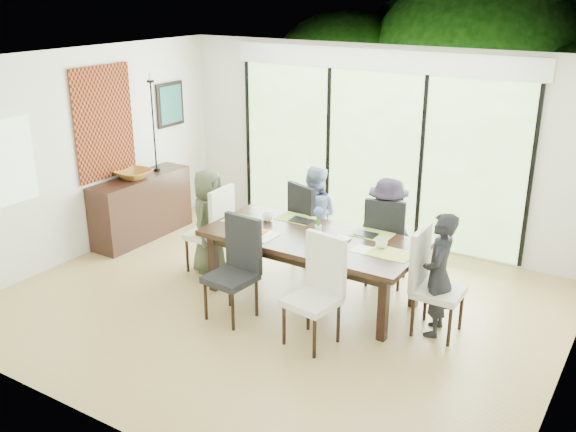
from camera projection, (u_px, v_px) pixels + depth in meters
The scene contains 60 objects.
floor at pixel (276, 306), 7.27m from camera, with size 6.00×5.00×0.01m, color olive.
ceiling at pixel (275, 62), 6.35m from camera, with size 6.00×5.00×0.01m, color white.
wall_back at pixel (375, 145), 8.81m from camera, with size 6.00×0.02×2.70m, color silver.
wall_front at pixel (94, 278), 4.81m from camera, with size 6.00×0.02×2.70m, color beige.
wall_left at pixel (81, 154), 8.31m from camera, with size 0.02×5.00×2.70m, color white.
glass_doors at pixel (373, 156), 8.83m from camera, with size 4.20×0.02×2.30m, color #598C3F.
blinds_header at pixel (377, 60), 8.38m from camera, with size 4.40×0.06×0.28m, color white.
mullion_a at pixel (248, 138), 9.87m from camera, with size 0.05×0.04×2.30m, color black.
mullion_b at pixel (328, 150), 9.17m from camera, with size 0.05×0.04×2.30m, color black.
mullion_c at pixel (421, 163), 8.48m from camera, with size 0.05×0.04×2.30m, color black.
mullion_d at pixel (531, 179), 7.78m from camera, with size 0.05×0.04×2.30m, color black.
deck at pixel (395, 221), 10.00m from camera, with size 6.00×1.80×0.10m, color brown.
rail_top at pixel (416, 172), 10.44m from camera, with size 6.00×0.08×0.06m, color brown.
foliage_left at pixel (347, 99), 11.83m from camera, with size 3.20×3.20×3.20m, color #14380F.
foliage_mid at pixel (477, 84), 11.09m from camera, with size 4.00×4.00×4.00m, color #14380F.
foliage_right at pixel (576, 136), 9.74m from camera, with size 2.80×2.80×2.80m, color #14380F.
foliage_far at pixel (435, 85), 12.20m from camera, with size 3.60×3.60×3.60m, color #14380F.
table_top at pixel (312, 239), 7.20m from camera, with size 2.45×1.12×0.06m, color black.
table_apron at pixel (312, 246), 7.23m from camera, with size 2.25×0.92×0.10m, color black.
table_leg_fl at pixel (214, 262), 7.52m from camera, with size 0.09×0.09×0.71m, color black.
table_leg_fr at pixel (383, 309), 6.45m from camera, with size 0.09×0.09×0.71m, color black.
table_leg_bl at pixel (255, 239), 8.21m from camera, with size 0.09×0.09×0.71m, color black.
table_leg_br at pixel (415, 278), 7.14m from camera, with size 0.09×0.09×0.71m, color black.
chair_left_end at pixel (208, 228), 8.01m from camera, with size 0.47×0.47×1.12m, color silver, non-canonical shape.
chair_right_end at pixel (440, 284), 6.51m from camera, with size 0.47×0.47×1.12m, color beige, non-canonical shape.
chair_far_left at pixel (315, 223), 8.16m from camera, with size 0.47×0.47×1.12m, color black, non-canonical shape.
chair_far_right at pixel (387, 239), 7.66m from camera, with size 0.47×0.47×1.12m, color black, non-canonical shape.
chair_near_left at pixel (230, 271), 6.81m from camera, with size 0.47×0.47×1.12m, color black, non-canonical shape.
chair_near_right at pixel (312, 293), 6.32m from camera, with size 0.47×0.47×1.12m, color silver, non-canonical shape.
person_left_end at pixel (209, 221), 7.96m from camera, with size 0.62×0.39×1.32m, color #3D462E.
person_right_end at pixel (438, 275), 6.49m from camera, with size 0.62×0.39×1.32m, color black.
person_far_left at pixel (314, 217), 8.11m from camera, with size 0.62×0.39×1.32m, color #7F93B8.
person_far_right at pixel (387, 232), 7.61m from camera, with size 0.62×0.39×1.32m, color #251D2C.
placemat_left at pixel (243, 220), 7.66m from camera, with size 0.45×0.33×0.01m, color olive.
placemat_right at pixel (391, 254), 6.72m from camera, with size 0.45×0.33×0.01m, color #9BAF3E.
placemat_far_l at pixel (296, 218), 7.73m from camera, with size 0.45×0.33×0.01m, color #8FAD3E.
placemat_far_r at pixel (372, 234), 7.23m from camera, with size 0.45×0.33×0.01m, color #89B03F.
placemat_paper at pixel (257, 235), 7.22m from camera, with size 0.45×0.33×0.01m, color white.
tablet_far_l at pixel (301, 220), 7.64m from camera, with size 0.27×0.18×0.01m, color black.
tablet_far_r at pixel (366, 234), 7.22m from camera, with size 0.25×0.17×0.01m, color black.
papers at pixel (367, 250), 6.80m from camera, with size 0.31×0.22×0.00m, color white.
platter_base at pixel (256, 233), 7.22m from camera, with size 0.27×0.27×0.02m, color white.
platter_snacks at pixel (256, 232), 7.21m from camera, with size 0.20×0.20×0.01m, color orange.
vase at pixel (318, 231), 7.18m from camera, with size 0.08×0.08×0.12m, color silver.
hyacinth_stems at pixel (318, 220), 7.14m from camera, with size 0.04×0.04×0.16m, color #337226.
hyacinth_blooms at pixel (319, 212), 7.11m from camera, with size 0.11×0.11×0.11m, color #4755B2.
laptop at pixel (245, 224), 7.53m from camera, with size 0.34×0.22×0.03m, color silver.
cup_a at pixel (268, 217), 7.64m from camera, with size 0.13×0.13×0.10m, color white.
cup_b at pixel (319, 238), 7.02m from camera, with size 0.10×0.10×0.09m, color white.
cup_c at pixel (382, 244), 6.85m from camera, with size 0.13×0.13×0.10m, color white.
book at pixel (334, 238), 7.10m from camera, with size 0.17×0.23×0.02m, color white.
sideboard at pixel (142, 207), 9.09m from camera, with size 0.45×1.61×0.90m, color black.
bowl at pixel (134, 174), 8.84m from camera, with size 0.48×0.48×0.12m, color brown.
candlestick_base at pixel (157, 169), 9.21m from camera, with size 0.10×0.10×0.04m, color black.
candlestick_shaft at pixel (153, 126), 9.00m from camera, with size 0.02×0.02×1.25m, color black.
candlestick_pan at pixel (150, 81), 8.78m from camera, with size 0.10×0.10×0.03m, color black.
candle at pixel (150, 77), 8.76m from camera, with size 0.04×0.04×0.10m, color silver.
tapestry at pixel (104, 123), 8.49m from camera, with size 0.02×1.00×1.50m, color #973416.
art_frame at pixel (170, 104), 9.51m from camera, with size 0.03×0.55×0.65m, color black.
art_canvas at pixel (171, 104), 9.50m from camera, with size 0.01×0.45×0.55m, color #174C4A.
Camera 1 is at (3.55, -5.44, 3.43)m, focal length 40.00 mm.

